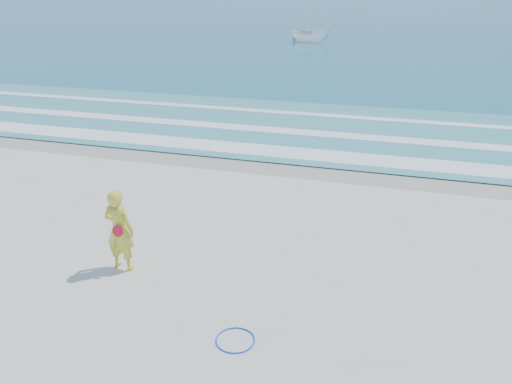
# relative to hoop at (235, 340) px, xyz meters

# --- Properties ---
(ground) EXTENTS (400.00, 400.00, 0.00)m
(ground) POSITION_rel_hoop_xyz_m (-1.28, 0.61, -0.01)
(ground) COLOR silver
(ground) RESTS_ON ground
(wet_sand) EXTENTS (400.00, 2.40, 0.00)m
(wet_sand) POSITION_rel_hoop_xyz_m (-1.28, 9.61, -0.01)
(wet_sand) COLOR #B2A893
(wet_sand) RESTS_ON ground
(ocean) EXTENTS (400.00, 190.00, 0.04)m
(ocean) POSITION_rel_hoop_xyz_m (-1.28, 105.61, 0.01)
(ocean) COLOR #19727F
(ocean) RESTS_ON ground
(shallow) EXTENTS (400.00, 10.00, 0.01)m
(shallow) POSITION_rel_hoop_xyz_m (-1.28, 14.61, 0.03)
(shallow) COLOR #59B7AD
(shallow) RESTS_ON ocean
(foam_near) EXTENTS (400.00, 1.40, 0.01)m
(foam_near) POSITION_rel_hoop_xyz_m (-1.28, 10.91, 0.04)
(foam_near) COLOR white
(foam_near) RESTS_ON shallow
(foam_mid) EXTENTS (400.00, 0.90, 0.01)m
(foam_mid) POSITION_rel_hoop_xyz_m (-1.28, 13.81, 0.04)
(foam_mid) COLOR white
(foam_mid) RESTS_ON shallow
(foam_far) EXTENTS (400.00, 0.60, 0.01)m
(foam_far) POSITION_rel_hoop_xyz_m (-1.28, 17.11, 0.04)
(foam_far) COLOR white
(foam_far) RESTS_ON shallow
(hoop) EXTENTS (0.95, 0.95, 0.03)m
(hoop) POSITION_rel_hoop_xyz_m (0.00, 0.00, 0.00)
(hoop) COLOR #0D3EEC
(hoop) RESTS_ON ground
(boat) EXTENTS (4.43, 1.67, 1.71)m
(boat) POSITION_rel_hoop_xyz_m (-7.73, 48.83, 0.88)
(boat) COLOR white
(boat) RESTS_ON ocean
(woman) EXTENTS (0.74, 0.51, 1.95)m
(woman) POSITION_rel_hoop_xyz_m (-3.29, 1.70, 0.96)
(woman) COLOR yellow
(woman) RESTS_ON ground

